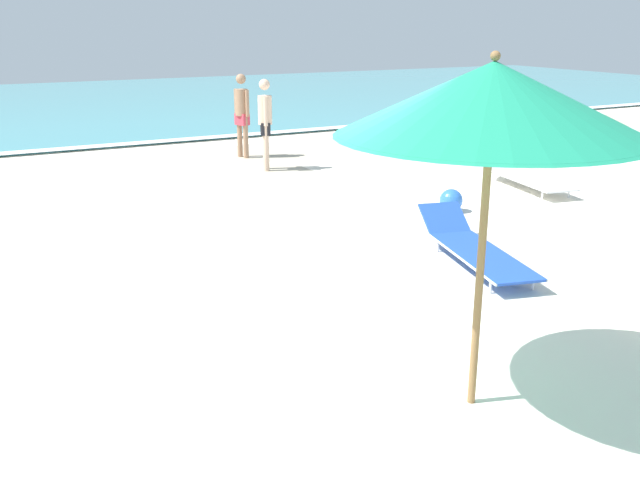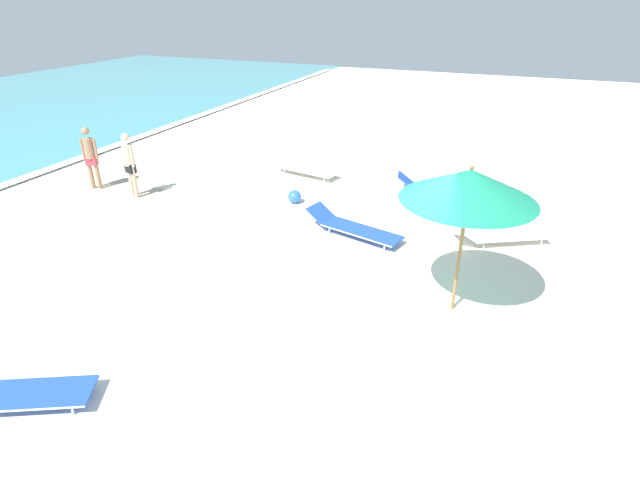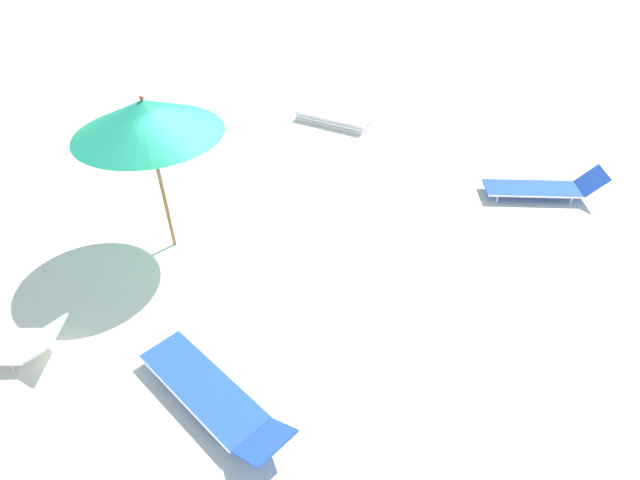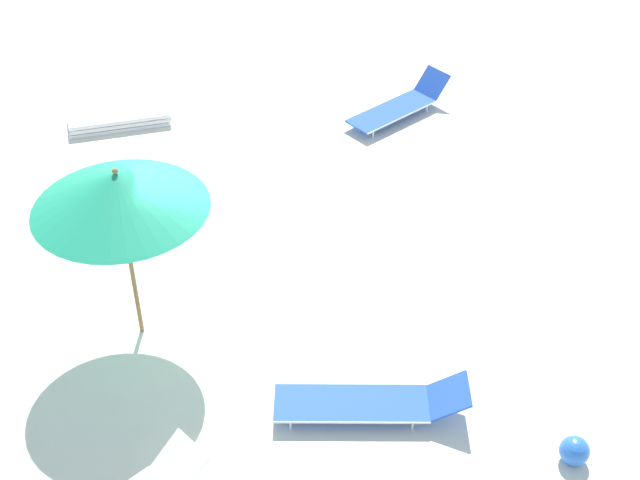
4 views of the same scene
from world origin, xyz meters
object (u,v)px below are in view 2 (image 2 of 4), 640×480
sun_lounger_near_water_right (302,168)px  beach_ball (295,197)px  sun_lounger_near_water_left (499,234)px  sun_lounger_under_umbrella (353,227)px  sun_lounger_mid_beach_solo (437,186)px  sun_lounger_beside_umbrella (7,393)px  beachgoer_shoreline_child (129,162)px  beachgoer_wading_adult (90,154)px  beach_umbrella (469,186)px

sun_lounger_near_water_right → beach_ball: bearing=-150.4°
sun_lounger_near_water_left → sun_lounger_under_umbrella: bearing=75.7°
sun_lounger_mid_beach_solo → sun_lounger_under_umbrella: bearing=148.4°
sun_lounger_beside_umbrella → beach_ball: (8.08, -0.54, -0.04)m
sun_lounger_near_water_left → sun_lounger_near_water_right: 6.51m
sun_lounger_near_water_left → beach_ball: sun_lounger_near_water_left is taller
sun_lounger_near_water_left → beach_ball: 5.23m
sun_lounger_under_umbrella → sun_lounger_near_water_left: 3.25m
sun_lounger_mid_beach_solo → beachgoer_shoreline_child: (-3.38, 7.65, 0.79)m
beach_ball → beachgoer_shoreline_child: bearing=106.2°
sun_lounger_beside_umbrella → beachgoer_shoreline_child: bearing=1.8°
beachgoer_wading_adult → beach_ball: beachgoer_wading_adult is taller
beach_ball → sun_lounger_near_water_right: bearing=18.9°
sun_lounger_near_water_right → sun_lounger_mid_beach_solo: size_ratio=0.99×
beach_umbrella → beachgoer_wading_adult: 10.75m
sun_lounger_near_water_left → beachgoer_wading_adult: (-0.73, 10.94, 0.79)m
beach_umbrella → sun_lounger_beside_umbrella: beach_umbrella is taller
beach_umbrella → beachgoer_wading_adult: (2.30, 10.41, -1.32)m
beach_umbrella → beach_ball: (3.44, 4.69, -2.15)m
sun_lounger_mid_beach_solo → beach_ball: 4.00m
beach_umbrella → sun_lounger_near_water_left: bearing=-9.9°
sun_lounger_under_umbrella → sun_lounger_mid_beach_solo: (3.41, -1.29, 0.01)m
sun_lounger_mid_beach_solo → beachgoer_shoreline_child: beachgoer_shoreline_child is taller
sun_lounger_mid_beach_solo → beach_umbrella: bearing=-177.7°
sun_lounger_under_umbrella → beach_umbrella: bearing=-115.2°
sun_lounger_under_umbrella → sun_lounger_near_water_left: size_ratio=1.12×
beach_umbrella → sun_lounger_near_water_right: beach_umbrella is taller
beach_umbrella → beachgoer_shoreline_child: 9.31m
sun_lounger_beside_umbrella → beachgoer_wading_adult: (6.94, 5.19, 0.78)m
beach_umbrella → sun_lounger_near_water_right: 8.11m
beachgoer_wading_adult → beachgoer_shoreline_child: same height
sun_lounger_under_umbrella → sun_lounger_near_water_right: 4.49m
sun_lounger_under_umbrella → sun_lounger_near_water_left: sun_lounger_near_water_left is taller
sun_lounger_mid_beach_solo → sun_lounger_near_water_right: bearing=78.3°
beachgoer_shoreline_child → beach_ball: 4.52m
sun_lounger_under_umbrella → sun_lounger_near_water_right: size_ratio=1.08×
sun_lounger_beside_umbrella → beachgoer_wading_adult: beachgoer_wading_adult is taller
sun_lounger_near_water_right → beach_ball: (-2.20, -0.75, -0.04)m
sun_lounger_near_water_right → beachgoer_shoreline_child: size_ratio=1.29×
sun_lounger_beside_umbrella → sun_lounger_near_water_right: sun_lounger_near_water_right is taller
sun_lounger_beside_umbrella → sun_lounger_mid_beach_solo: size_ratio=0.97×
sun_lounger_near_water_right → beach_umbrella: bearing=-125.3°
sun_lounger_mid_beach_solo → sun_lounger_near_water_left: bearing=-155.1°
beach_umbrella → sun_lounger_under_umbrella: (2.16, 2.60, -2.12)m
beachgoer_shoreline_child → sun_lounger_mid_beach_solo: bearing=-136.6°
beach_umbrella → sun_lounger_under_umbrella: 3.99m
sun_lounger_near_water_left → beach_ball: (0.41, 5.22, -0.03)m
sun_lounger_under_umbrella → sun_lounger_beside_umbrella: bearing=173.5°
sun_lounger_near_water_left → sun_lounger_near_water_right: bearing=36.6°
sun_lounger_near_water_left → beach_umbrella: bearing=140.3°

